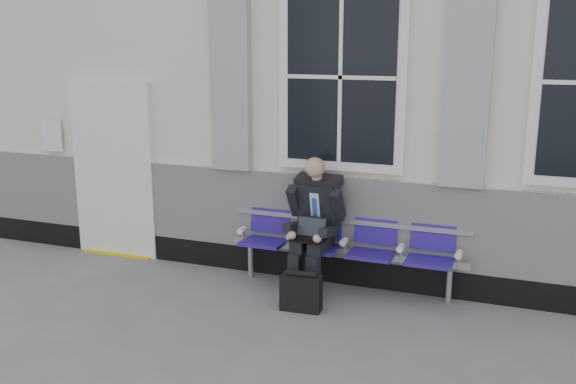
% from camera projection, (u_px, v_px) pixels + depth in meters
% --- Properties ---
extents(ground, '(70.00, 70.00, 0.00)m').
position_uv_depth(ground, '(549.00, 382.00, 5.06)').
color(ground, slate).
rests_on(ground, ground).
extents(station_building, '(14.40, 4.40, 4.49)m').
position_uv_depth(station_building, '(558.00, 73.00, 7.71)').
color(station_building, silver).
rests_on(station_building, ground).
extents(bench, '(2.60, 0.47, 0.91)m').
position_uv_depth(bench, '(346.00, 239.00, 6.83)').
color(bench, '#9EA0A3').
rests_on(bench, ground).
extents(businessman, '(0.60, 0.80, 1.45)m').
position_uv_depth(businessman, '(315.00, 219.00, 6.75)').
color(businessman, black).
rests_on(businessman, ground).
extents(briefcase, '(0.41, 0.19, 0.41)m').
position_uv_depth(briefcase, '(301.00, 292.00, 6.35)').
color(briefcase, black).
rests_on(briefcase, ground).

